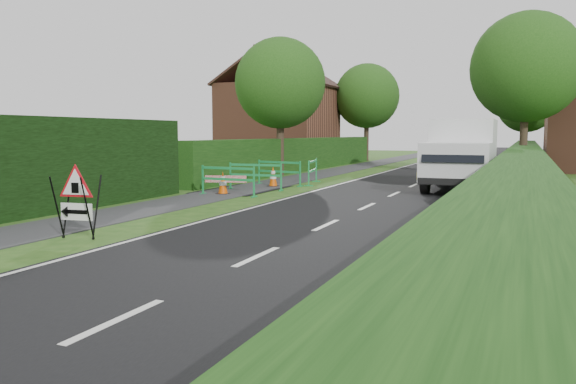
# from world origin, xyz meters

# --- Properties ---
(ground) EXTENTS (120.00, 120.00, 0.00)m
(ground) POSITION_xyz_m (0.00, 0.00, 0.00)
(ground) COLOR #234915
(ground) RESTS_ON ground
(road_surface) EXTENTS (6.00, 90.00, 0.02)m
(road_surface) POSITION_xyz_m (2.50, 35.00, 0.00)
(road_surface) COLOR black
(road_surface) RESTS_ON ground
(footpath) EXTENTS (2.00, 90.00, 0.02)m
(footpath) POSITION_xyz_m (-3.00, 35.00, 0.01)
(footpath) COLOR #2D2D30
(footpath) RESTS_ON ground
(hedge_west_far) EXTENTS (1.00, 24.00, 1.80)m
(hedge_west_far) POSITION_xyz_m (-5.00, 22.00, 0.00)
(hedge_west_far) COLOR #14380F
(hedge_west_far) RESTS_ON ground
(hedge_east) EXTENTS (1.20, 50.00, 1.50)m
(hedge_east) POSITION_xyz_m (6.50, 16.00, 0.00)
(hedge_east) COLOR #14380F
(hedge_east) RESTS_ON ground
(house_west) EXTENTS (7.50, 7.40, 7.88)m
(house_west) POSITION_xyz_m (-10.00, 30.00, 2.90)
(house_west) COLOR brown
(house_west) RESTS_ON ground
(tree_nw) EXTENTS (4.40, 4.40, 6.70)m
(tree_nw) POSITION_xyz_m (-4.60, 18.00, 4.48)
(tree_nw) COLOR #2D2116
(tree_nw) RESTS_ON ground
(tree_ne) EXTENTS (5.20, 5.20, 7.79)m
(tree_ne) POSITION_xyz_m (6.40, 22.00, 5.17)
(tree_ne) COLOR #2D2116
(tree_ne) RESTS_ON ground
(tree_fw) EXTENTS (4.80, 4.80, 7.24)m
(tree_fw) POSITION_xyz_m (-4.60, 34.00, 4.83)
(tree_fw) COLOR #2D2116
(tree_fw) RESTS_ON ground
(tree_fe) EXTENTS (4.20, 4.20, 6.33)m
(tree_fe) POSITION_xyz_m (6.40, 38.00, 4.22)
(tree_fe) COLOR #2D2116
(tree_fe) RESTS_ON ground
(triangle_sign) EXTENTS (0.96, 0.96, 1.24)m
(triangle_sign) POSITION_xyz_m (-1.45, 1.02, 0.86)
(triangle_sign) COLOR black
(triangle_sign) RESTS_ON ground
(works_van) EXTENTS (2.29, 5.70, 2.58)m
(works_van) POSITION_xyz_m (4.38, 14.21, 1.37)
(works_van) COLOR silver
(works_van) RESTS_ON ground
(traffic_cone_0) EXTENTS (0.38, 0.38, 0.79)m
(traffic_cone_0) POSITION_xyz_m (4.93, 11.90, 0.39)
(traffic_cone_0) COLOR black
(traffic_cone_0) RESTS_ON ground
(traffic_cone_1) EXTENTS (0.38, 0.38, 0.79)m
(traffic_cone_1) POSITION_xyz_m (5.57, 12.77, 0.39)
(traffic_cone_1) COLOR black
(traffic_cone_1) RESTS_ON ground
(traffic_cone_2) EXTENTS (0.38, 0.38, 0.79)m
(traffic_cone_2) POSITION_xyz_m (5.29, 16.21, 0.39)
(traffic_cone_2) COLOR black
(traffic_cone_2) RESTS_ON ground
(traffic_cone_3) EXTENTS (0.38, 0.38, 0.79)m
(traffic_cone_3) POSITION_xyz_m (-2.90, 9.33, 0.39)
(traffic_cone_3) COLOR black
(traffic_cone_3) RESTS_ON ground
(traffic_cone_4) EXTENTS (0.38, 0.38, 0.79)m
(traffic_cone_4) POSITION_xyz_m (-2.46, 12.48, 0.39)
(traffic_cone_4) COLOR black
(traffic_cone_4) RESTS_ON ground
(ped_barrier_0) EXTENTS (2.08, 0.46, 1.00)m
(ped_barrier_0) POSITION_xyz_m (-2.53, 9.01, 0.63)
(ped_barrier_0) COLOR #198D43
(ped_barrier_0) RESTS_ON ground
(ped_barrier_1) EXTENTS (2.08, 0.50, 1.00)m
(ped_barrier_1) POSITION_xyz_m (-2.53, 11.06, 0.63)
(ped_barrier_1) COLOR #198D43
(ped_barrier_1) RESTS_ON ground
(ped_barrier_2) EXTENTS (2.09, 0.74, 1.00)m
(ped_barrier_2) POSITION_xyz_m (-2.49, 13.13, 0.63)
(ped_barrier_2) COLOR #198D43
(ped_barrier_2) RESTS_ON ground
(ped_barrier_3) EXTENTS (0.76, 2.09, 1.00)m
(ped_barrier_3) POSITION_xyz_m (-1.48, 14.24, 0.63)
(ped_barrier_3) COLOR #198D43
(ped_barrier_3) RESTS_ON ground
(redwhite_plank) EXTENTS (1.45, 0.47, 0.25)m
(redwhite_plank) POSITION_xyz_m (-3.26, 10.17, 0.00)
(redwhite_plank) COLOR red
(redwhite_plank) RESTS_ON ground
(hatchback_car) EXTENTS (2.67, 3.75, 1.18)m
(hatchback_car) POSITION_xyz_m (2.74, 27.97, 0.59)
(hatchback_car) COLOR white
(hatchback_car) RESTS_ON ground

